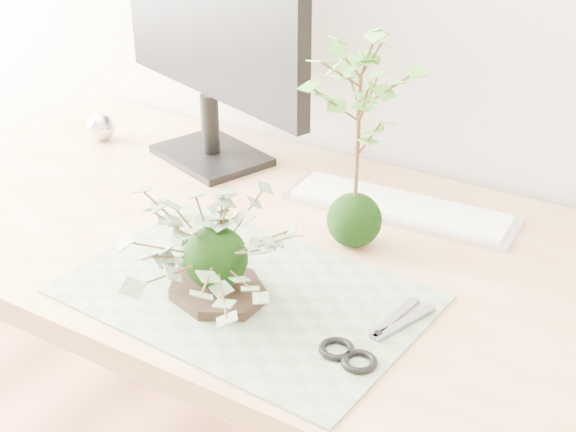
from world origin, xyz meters
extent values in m
cube|color=#D7AF85|center=(0.00, 1.23, 0.72)|extent=(1.60, 0.70, 0.04)
cube|color=#D7AF85|center=(-0.74, 1.52, 0.35)|extent=(0.06, 0.06, 0.70)
cube|color=#5C795A|center=(-0.03, 1.07, 0.74)|extent=(0.51, 0.35, 0.00)
cylinder|color=black|center=(-0.06, 1.04, 0.75)|extent=(0.19, 0.19, 0.01)
sphere|color=black|center=(-0.06, 1.04, 0.80)|extent=(0.09, 0.09, 0.09)
sphere|color=black|center=(0.04, 1.28, 0.78)|extent=(0.09, 0.09, 0.09)
cylinder|color=#483219|center=(0.04, 1.28, 0.91)|extent=(0.01, 0.01, 0.21)
cube|color=silver|center=(0.05, 1.42, 0.74)|extent=(0.40, 0.14, 0.01)
cube|color=white|center=(0.05, 1.42, 0.75)|extent=(0.37, 0.12, 0.01)
cube|color=black|center=(-0.35, 1.42, 0.75)|extent=(0.25, 0.21, 0.01)
cylinder|color=black|center=(-0.35, 1.42, 0.81)|extent=(0.03, 0.03, 0.11)
cube|color=black|center=(-0.35, 1.43, 1.04)|extent=(0.50, 0.20, 0.33)
sphere|color=silver|center=(-0.60, 1.38, 0.77)|extent=(0.06, 0.06, 0.06)
cube|color=gray|center=(0.17, 1.12, 0.75)|extent=(0.02, 0.11, 0.00)
cube|color=gray|center=(0.18, 1.12, 0.75)|extent=(0.05, 0.11, 0.00)
torus|color=black|center=(0.16, 1.01, 0.75)|extent=(0.05, 0.05, 0.01)
torus|color=black|center=(0.19, 1.01, 0.75)|extent=(0.05, 0.05, 0.01)
camera|label=1|loc=(0.52, 0.30, 1.36)|focal=50.00mm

